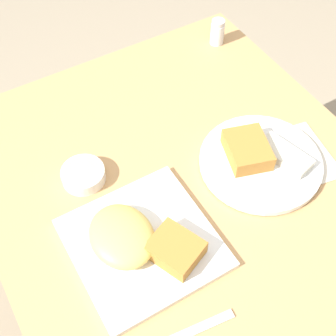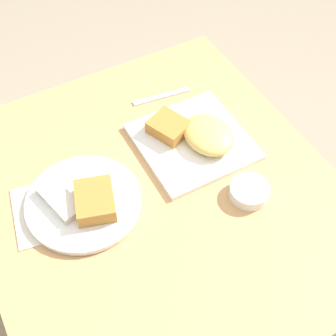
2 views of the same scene
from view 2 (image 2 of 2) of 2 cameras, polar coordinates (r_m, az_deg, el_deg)
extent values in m
plane|color=gray|center=(1.75, -0.87, -16.17)|extent=(8.00, 8.00, 0.00)
cube|color=tan|center=(1.15, -1.28, -3.32)|extent=(0.94, 0.84, 0.04)
cylinder|color=#9F7649|center=(1.76, 3.06, 4.49)|extent=(0.05, 0.05, 0.67)
cylinder|color=#9F7649|center=(1.64, -19.34, -4.73)|extent=(0.05, 0.05, 0.67)
cube|color=beige|center=(1.13, -12.06, -4.42)|extent=(0.21, 0.28, 0.00)
cube|color=white|center=(1.22, 3.02, 3.26)|extent=(0.27, 0.27, 0.01)
ellipsoid|color=#EAC660|center=(1.20, 4.97, 4.10)|extent=(0.15, 0.12, 0.04)
cube|color=#B77A33|center=(1.22, 0.11, 5.03)|extent=(0.12, 0.11, 0.04)
cylinder|color=white|center=(1.12, -10.24, -4.12)|extent=(0.27, 0.27, 0.01)
cube|color=#B77A33|center=(1.08, -8.90, -3.96)|extent=(0.13, 0.12, 0.04)
cube|color=beige|center=(1.11, -13.02, -3.80)|extent=(0.13, 0.08, 0.02)
cylinder|color=white|center=(1.13, 9.88, -2.86)|extent=(0.09, 0.09, 0.03)
cylinder|color=beige|center=(1.12, 9.97, -2.48)|extent=(0.08, 0.08, 0.00)
cube|color=silver|center=(1.35, -0.79, 8.73)|extent=(0.04, 0.17, 0.00)
camera|label=1|loc=(1.25, 2.01, 47.70)|focal=50.00mm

